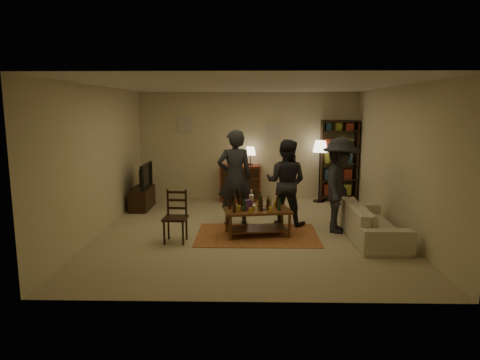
{
  "coord_description": "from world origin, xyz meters",
  "views": [
    {
      "loc": [
        0.01,
        -7.81,
        2.29
      ],
      "look_at": [
        -0.15,
        0.1,
        0.97
      ],
      "focal_mm": 32.0,
      "sensor_mm": 36.0,
      "label": 1
    }
  ],
  "objects_px": {
    "floor_lamp": "(320,150)",
    "sofa": "(372,222)",
    "tv_stand": "(142,192)",
    "person_left": "(235,178)",
    "dining_chair": "(176,214)",
    "dresser": "(241,182)",
    "bookshelf": "(339,160)",
    "person_right": "(286,182)",
    "coffee_table": "(257,213)",
    "person_by_sofa": "(340,185)"
  },
  "relations": [
    {
      "from": "floor_lamp",
      "to": "sofa",
      "type": "distance_m",
      "value": 3.23
    },
    {
      "from": "bookshelf",
      "to": "dresser",
      "type": "bearing_deg",
      "value": -178.43
    },
    {
      "from": "dresser",
      "to": "person_by_sofa",
      "type": "relative_size",
      "value": 0.76
    },
    {
      "from": "person_right",
      "to": "sofa",
      "type": "bearing_deg",
      "value": 168.16
    },
    {
      "from": "person_left",
      "to": "person_right",
      "type": "distance_m",
      "value": 1.02
    },
    {
      "from": "dining_chair",
      "to": "person_left",
      "type": "xyz_separation_m",
      "value": [
        0.99,
        1.12,
        0.47
      ]
    },
    {
      "from": "sofa",
      "to": "bookshelf",
      "type": "bearing_deg",
      "value": -0.82
    },
    {
      "from": "person_by_sofa",
      "to": "tv_stand",
      "type": "bearing_deg",
      "value": 85.96
    },
    {
      "from": "person_left",
      "to": "person_by_sofa",
      "type": "bearing_deg",
      "value": 154.98
    },
    {
      "from": "bookshelf",
      "to": "floor_lamp",
      "type": "height_order",
      "value": "bookshelf"
    },
    {
      "from": "dresser",
      "to": "person_right",
      "type": "xyz_separation_m",
      "value": [
        0.94,
        -2.19,
        0.38
      ]
    },
    {
      "from": "tv_stand",
      "to": "sofa",
      "type": "height_order",
      "value": "tv_stand"
    },
    {
      "from": "coffee_table",
      "to": "bookshelf",
      "type": "relative_size",
      "value": 0.64
    },
    {
      "from": "tv_stand",
      "to": "person_left",
      "type": "xyz_separation_m",
      "value": [
        2.18,
        -1.31,
        0.56
      ]
    },
    {
      "from": "dining_chair",
      "to": "person_right",
      "type": "distance_m",
      "value": 2.34
    },
    {
      "from": "dining_chair",
      "to": "floor_lamp",
      "type": "relative_size",
      "value": 0.6
    },
    {
      "from": "dresser",
      "to": "sofa",
      "type": "bearing_deg",
      "value": -52.46
    },
    {
      "from": "bookshelf",
      "to": "coffee_table",
      "type": "bearing_deg",
      "value": -124.5
    },
    {
      "from": "dining_chair",
      "to": "person_by_sofa",
      "type": "distance_m",
      "value": 3.05
    },
    {
      "from": "dining_chair",
      "to": "tv_stand",
      "type": "height_order",
      "value": "tv_stand"
    },
    {
      "from": "floor_lamp",
      "to": "person_by_sofa",
      "type": "bearing_deg",
      "value": -91.3
    },
    {
      "from": "coffee_table",
      "to": "person_by_sofa",
      "type": "relative_size",
      "value": 0.72
    },
    {
      "from": "person_by_sofa",
      "to": "person_left",
      "type": "bearing_deg",
      "value": 95.77
    },
    {
      "from": "coffee_table",
      "to": "dining_chair",
      "type": "relative_size",
      "value": 1.39
    },
    {
      "from": "coffee_table",
      "to": "sofa",
      "type": "xyz_separation_m",
      "value": [
        2.04,
        -0.15,
        -0.12
      ]
    },
    {
      "from": "dresser",
      "to": "person_by_sofa",
      "type": "xyz_separation_m",
      "value": [
        1.89,
        -2.7,
        0.41
      ]
    },
    {
      "from": "person_right",
      "to": "coffee_table",
      "type": "bearing_deg",
      "value": 73.86
    },
    {
      "from": "dining_chair",
      "to": "bookshelf",
      "type": "height_order",
      "value": "bookshelf"
    },
    {
      "from": "coffee_table",
      "to": "floor_lamp",
      "type": "distance_m",
      "value": 3.42
    },
    {
      "from": "coffee_table",
      "to": "sofa",
      "type": "bearing_deg",
      "value": -4.16
    },
    {
      "from": "person_left",
      "to": "person_right",
      "type": "xyz_separation_m",
      "value": [
        1.01,
        0.04,
        -0.1
      ]
    },
    {
      "from": "coffee_table",
      "to": "dresser",
      "type": "bearing_deg",
      "value": 96.82
    },
    {
      "from": "person_right",
      "to": "floor_lamp",
      "type": "bearing_deg",
      "value": -94.78
    },
    {
      "from": "dining_chair",
      "to": "person_left",
      "type": "height_order",
      "value": "person_left"
    },
    {
      "from": "dresser",
      "to": "bookshelf",
      "type": "relative_size",
      "value": 0.67
    },
    {
      "from": "tv_stand",
      "to": "person_by_sofa",
      "type": "xyz_separation_m",
      "value": [
        4.14,
        -1.79,
        0.51
      ]
    },
    {
      "from": "dresser",
      "to": "person_right",
      "type": "bearing_deg",
      "value": -66.74
    },
    {
      "from": "tv_stand",
      "to": "person_by_sofa",
      "type": "height_order",
      "value": "person_by_sofa"
    },
    {
      "from": "person_left",
      "to": "person_by_sofa",
      "type": "relative_size",
      "value": 1.07
    },
    {
      "from": "dining_chair",
      "to": "bookshelf",
      "type": "xyz_separation_m",
      "value": [
        3.5,
        3.41,
        0.55
      ]
    },
    {
      "from": "dining_chair",
      "to": "floor_lamp",
      "type": "bearing_deg",
      "value": 50.03
    },
    {
      "from": "dresser",
      "to": "person_left",
      "type": "xyz_separation_m",
      "value": [
        -0.07,
        -2.23,
        0.47
      ]
    },
    {
      "from": "coffee_table",
      "to": "dresser",
      "type": "height_order",
      "value": "dresser"
    },
    {
      "from": "coffee_table",
      "to": "person_right",
      "type": "relative_size",
      "value": 0.75
    },
    {
      "from": "coffee_table",
      "to": "tv_stand",
      "type": "bearing_deg",
      "value": 141.8
    },
    {
      "from": "coffee_table",
      "to": "dining_chair",
      "type": "xyz_separation_m",
      "value": [
        -1.41,
        -0.38,
        0.06
      ]
    },
    {
      "from": "sofa",
      "to": "person_by_sofa",
      "type": "height_order",
      "value": "person_by_sofa"
    },
    {
      "from": "dining_chair",
      "to": "dresser",
      "type": "bearing_deg",
      "value": 75.0
    },
    {
      "from": "floor_lamp",
      "to": "person_left",
      "type": "bearing_deg",
      "value": -133.1
    },
    {
      "from": "coffee_table",
      "to": "tv_stand",
      "type": "height_order",
      "value": "tv_stand"
    }
  ]
}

